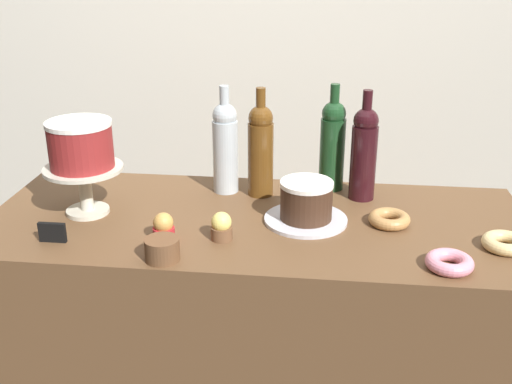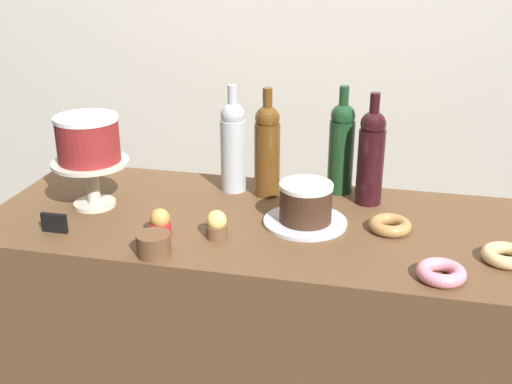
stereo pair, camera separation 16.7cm
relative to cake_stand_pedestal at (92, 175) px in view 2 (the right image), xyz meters
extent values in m
cube|color=beige|center=(0.48, 0.90, 0.31)|extent=(6.00, 0.05, 2.60)
cube|color=brown|center=(0.48, 0.01, -0.54)|extent=(1.49, 0.62, 0.90)
cylinder|color=beige|center=(0.00, 0.00, -0.09)|extent=(0.12, 0.12, 0.01)
cylinder|color=beige|center=(0.00, 0.00, -0.02)|extent=(0.04, 0.04, 0.12)
cylinder|color=beige|center=(0.00, 0.00, 0.04)|extent=(0.22, 0.22, 0.01)
cylinder|color=maroon|center=(0.00, 0.00, 0.10)|extent=(0.17, 0.17, 0.12)
cylinder|color=white|center=(0.00, 0.00, 0.17)|extent=(0.18, 0.18, 0.01)
cylinder|color=silver|center=(0.61, 0.01, -0.09)|extent=(0.23, 0.23, 0.01)
cylinder|color=#3D2619|center=(0.61, 0.01, -0.04)|extent=(0.14, 0.14, 0.09)
cylinder|color=white|center=(0.61, 0.01, 0.02)|extent=(0.14, 0.14, 0.01)
cylinder|color=black|center=(0.77, 0.20, 0.02)|extent=(0.08, 0.08, 0.22)
sphere|color=black|center=(0.77, 0.20, 0.14)|extent=(0.07, 0.07, 0.07)
cylinder|color=black|center=(0.77, 0.20, 0.19)|extent=(0.03, 0.03, 0.08)
cylinder|color=#193D1E|center=(0.68, 0.27, 0.02)|extent=(0.08, 0.08, 0.22)
sphere|color=#193D1E|center=(0.68, 0.27, 0.14)|extent=(0.07, 0.07, 0.07)
cylinder|color=#193D1E|center=(0.68, 0.27, 0.19)|extent=(0.03, 0.03, 0.08)
cylinder|color=#5B3814|center=(0.47, 0.19, 0.02)|extent=(0.08, 0.08, 0.22)
sphere|color=#5B3814|center=(0.47, 0.19, 0.14)|extent=(0.07, 0.07, 0.07)
cylinder|color=#5B3814|center=(0.47, 0.19, 0.19)|extent=(0.03, 0.03, 0.08)
cylinder|color=#B2BCC1|center=(0.36, 0.21, 0.02)|extent=(0.08, 0.08, 0.22)
sphere|color=#B2BCC1|center=(0.36, 0.21, 0.14)|extent=(0.07, 0.07, 0.07)
cylinder|color=#B2BCC1|center=(0.36, 0.21, 0.19)|extent=(0.03, 0.03, 0.08)
cylinder|color=red|center=(0.26, -0.14, -0.08)|extent=(0.06, 0.06, 0.03)
sphere|color=#CC9347|center=(0.26, -0.14, -0.05)|extent=(0.05, 0.05, 0.05)
cylinder|color=brown|center=(0.40, -0.12, -0.08)|extent=(0.06, 0.06, 0.03)
sphere|color=#EFDB6B|center=(0.40, -0.12, -0.05)|extent=(0.05, 0.05, 0.05)
torus|color=#B27F47|center=(0.84, 0.02, -0.08)|extent=(0.11, 0.11, 0.03)
torus|color=#E0C17F|center=(1.11, -0.09, -0.08)|extent=(0.11, 0.11, 0.03)
torus|color=pink|center=(0.96, -0.21, -0.08)|extent=(0.11, 0.11, 0.03)
cylinder|color=brown|center=(0.28, -0.24, -0.09)|extent=(0.08, 0.08, 0.01)
cylinder|color=brown|center=(0.28, -0.24, -0.08)|extent=(0.08, 0.08, 0.01)
cylinder|color=brown|center=(0.28, -0.24, -0.07)|extent=(0.08, 0.08, 0.01)
cylinder|color=brown|center=(0.28, -0.24, -0.05)|extent=(0.08, 0.08, 0.01)
cylinder|color=brown|center=(0.28, -0.24, -0.04)|extent=(0.08, 0.08, 0.01)
cube|color=black|center=(-0.02, -0.18, -0.07)|extent=(0.07, 0.01, 0.05)
camera|label=1|loc=(0.65, -1.52, 0.62)|focal=43.37mm
camera|label=2|loc=(0.82, -1.50, 0.62)|focal=43.37mm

